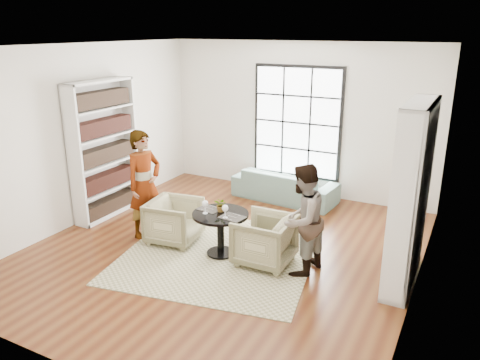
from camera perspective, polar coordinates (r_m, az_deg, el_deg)
The scene contains 16 objects.
ground at distance 7.25m, azimuth -1.93°, elevation -8.41°, with size 6.00×6.00×0.00m, color #5D3316.
room_shell at distance 7.24m, azimuth 0.06°, elevation 2.24°, with size 6.00×6.01×6.00m.
rug at distance 7.09m, azimuth -2.54°, elevation -9.00°, with size 2.74×2.74×0.01m, color tan.
pedestal_table at distance 6.89m, azimuth -2.39°, elevation -5.45°, with size 0.83×0.83×0.66m.
sofa at distance 9.19m, azimuth 5.49°, elevation -0.64°, with size 2.02×0.79×0.59m, color slate.
armchair_left at distance 7.43m, azimuth -7.98°, elevation -4.97°, with size 0.74×0.76×0.70m, color tan.
armchair_right at distance 6.71m, azimuth 2.99°, elevation -7.31°, with size 0.77×0.79×0.72m, color tan.
person_left at distance 7.56m, azimuth -11.56°, elevation -0.51°, with size 0.64×0.42×1.74m, color gray.
person_right at distance 6.36m, azimuth 7.58°, elevation -4.85°, with size 0.75×0.59×1.55m, color gray.
placemat_left at distance 6.98m, azimuth -3.73°, elevation -3.54°, with size 0.34×0.26×0.01m, color black.
placemat_right at distance 6.67m, azimuth -0.94°, elevation -4.56°, with size 0.34×0.26×0.01m, color black.
cutlery_left at distance 6.98m, azimuth -3.73°, elevation -3.49°, with size 0.14×0.22×0.01m, color silver, non-canonical shape.
cutlery_right at distance 6.67m, azimuth -0.94°, elevation -4.51°, with size 0.14×0.22×0.01m, color silver, non-canonical shape.
wine_glass_left at distance 6.78m, azimuth -4.29°, elevation -2.95°, with size 0.09×0.09×0.20m.
wine_glass_right at distance 6.60m, azimuth -1.83°, elevation -3.51°, with size 0.09×0.09×0.20m.
flower_centerpiece at distance 6.84m, azimuth -2.31°, elevation -3.03°, with size 0.19×0.17×0.21m, color gray.
Camera 1 is at (3.20, -5.64, 3.24)m, focal length 35.00 mm.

